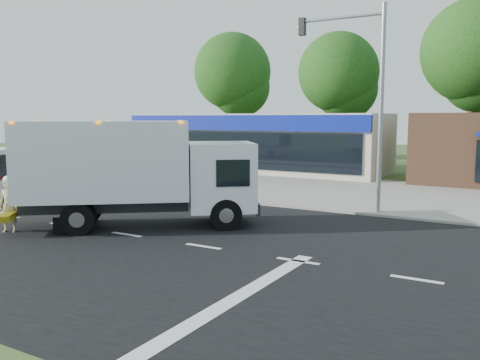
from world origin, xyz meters
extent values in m
plane|color=#385123|center=(0.00, 0.00, 0.00)|extent=(120.00, 120.00, 0.00)
cube|color=black|center=(0.00, 0.00, 0.00)|extent=(60.00, 14.00, 0.02)
cube|color=gray|center=(0.00, 8.20, 0.06)|extent=(60.00, 2.40, 0.12)
cube|color=gray|center=(0.00, 14.00, 0.01)|extent=(60.00, 9.00, 0.02)
cube|color=silver|center=(-9.00, 0.00, 0.02)|extent=(1.20, 0.15, 0.01)
cube|color=silver|center=(-6.00, 0.00, 0.02)|extent=(1.20, 0.15, 0.01)
cube|color=silver|center=(-3.00, 0.00, 0.02)|extent=(1.20, 0.15, 0.01)
cube|color=silver|center=(0.00, 0.00, 0.02)|extent=(1.20, 0.15, 0.01)
cube|color=silver|center=(3.00, 0.00, 0.02)|extent=(1.20, 0.15, 0.01)
cube|color=silver|center=(6.00, 0.00, 0.02)|extent=(1.20, 0.15, 0.01)
cube|color=silver|center=(3.00, -3.00, 0.02)|extent=(0.40, 7.00, 0.01)
cube|color=black|center=(-4.38, 0.52, 0.78)|extent=(5.04, 4.31, 0.39)
cube|color=white|center=(-1.29, 2.97, 1.72)|extent=(3.22, 3.25, 2.33)
cube|color=black|center=(-0.46, 3.62, 1.94)|extent=(1.44, 1.76, 1.00)
cube|color=white|center=(-4.38, 0.52, 2.33)|extent=(6.01, 5.53, 2.61)
cube|color=silver|center=(-6.57, -1.21, 2.28)|extent=(1.43, 1.78, 2.11)
cube|color=yellow|center=(-6.73, -1.34, 0.61)|extent=(1.96, 2.33, 0.20)
cube|color=orange|center=(-4.38, 0.52, 3.61)|extent=(5.86, 5.43, 0.09)
cylinder|color=black|center=(-1.90, 3.83, 0.53)|extent=(1.04, 0.92, 1.07)
cylinder|color=black|center=(-0.59, 2.17, 0.53)|extent=(1.04, 0.92, 1.07)
cylinder|color=black|center=(-5.68, 0.91, 0.53)|extent=(1.04, 0.92, 1.07)
cylinder|color=black|center=(-4.30, -0.83, 0.53)|extent=(1.04, 0.92, 1.07)
imported|color=tan|center=(-6.59, -1.64, 0.88)|extent=(0.77, 0.70, 1.76)
sphere|color=white|center=(-6.59, -1.64, 1.73)|extent=(0.28, 0.28, 0.28)
cube|color=black|center=(-12.57, 2.51, 1.61)|extent=(1.07, 2.06, 1.04)
cylinder|color=black|center=(-13.20, 3.37, 0.42)|extent=(0.86, 0.36, 0.83)
cube|color=#BEB59D|center=(-9.00, 20.00, 2.00)|extent=(18.00, 6.00, 4.00)
cube|color=navy|center=(-9.00, 16.95, 3.40)|extent=(18.00, 0.30, 1.00)
cube|color=black|center=(-9.00, 16.95, 1.60)|extent=(17.00, 0.12, 2.40)
cylinder|color=gray|center=(3.00, 7.60, 4.00)|extent=(0.18, 0.18, 8.00)
cylinder|color=gray|center=(1.30, 7.60, 7.60)|extent=(3.40, 0.12, 0.12)
cube|color=black|center=(-0.30, 7.60, 7.40)|extent=(0.25, 0.25, 0.70)
cylinder|color=#332114|center=(-16.00, 28.00, 3.67)|extent=(0.56, 0.56, 7.35)
sphere|color=#164213|center=(-16.00, 28.00, 7.88)|extent=(6.93, 6.93, 6.93)
sphere|color=#164213|center=(-15.50, 28.50, 6.51)|extent=(5.46, 5.46, 5.46)
cylinder|color=#332114|center=(-6.00, 28.00, 3.43)|extent=(0.56, 0.56, 6.86)
sphere|color=#164213|center=(-6.00, 28.00, 7.35)|extent=(6.47, 6.47, 6.47)
sphere|color=#164213|center=(-5.50, 28.50, 6.08)|extent=(5.10, 5.10, 5.10)
cylinder|color=#332114|center=(4.00, 28.00, 3.92)|extent=(0.56, 0.56, 7.84)
sphere|color=#164213|center=(4.00, 28.00, 8.40)|extent=(7.39, 7.39, 7.39)
camera|label=1|loc=(8.23, -11.93, 3.76)|focal=38.00mm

